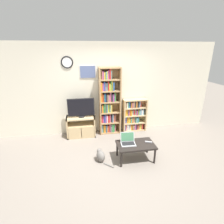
{
  "coord_description": "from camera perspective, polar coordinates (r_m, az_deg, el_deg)",
  "views": [
    {
      "loc": [
        -0.68,
        -3.17,
        2.42
      ],
      "look_at": [
        0.05,
        0.96,
        0.89
      ],
      "focal_mm": 28.0,
      "sensor_mm": 36.0,
      "label": 1
    }
  ],
  "objects": [
    {
      "name": "remote_near_laptop",
      "position": [
        4.13,
        11.83,
        -9.56
      ],
      "size": [
        0.16,
        0.1,
        0.02
      ],
      "rotation": [
        0.0,
        0.0,
        4.33
      ],
      "color": "#99999E",
      "rests_on": "coffee_table"
    },
    {
      "name": "tv_stand",
      "position": [
        5.13,
        -10.06,
        -4.67
      ],
      "size": [
        0.8,
        0.41,
        0.59
      ],
      "color": "tan",
      "rests_on": "ground_plane"
    },
    {
      "name": "bookshelf_short",
      "position": [
        5.38,
        7.06,
        -1.08
      ],
      "size": [
        0.72,
        0.26,
        1.01
      ],
      "color": "tan",
      "rests_on": "ground_plane"
    },
    {
      "name": "wall_back",
      "position": [
        5.11,
        -2.18,
        7.49
      ],
      "size": [
        6.53,
        0.09,
        2.6
      ],
      "color": "beige",
      "rests_on": "ground_plane"
    },
    {
      "name": "coffee_table",
      "position": [
        4.04,
        7.72,
        -10.89
      ],
      "size": [
        0.84,
        0.52,
        0.4
      ],
      "color": "black",
      "rests_on": "ground_plane"
    },
    {
      "name": "cat",
      "position": [
        4.07,
        -3.75,
        -14.07
      ],
      "size": [
        0.39,
        0.45,
        0.3
      ],
      "rotation": [
        0.0,
        0.0,
        0.43
      ],
      "color": "slate",
      "rests_on": "ground_plane"
    },
    {
      "name": "laptop",
      "position": [
        4.0,
        5.2,
        -9.39
      ],
      "size": [
        0.34,
        0.29,
        0.24
      ],
      "rotation": [
        0.0,
        0.0,
        -0.07
      ],
      "color": "#B7BABC",
      "rests_on": "coffee_table"
    },
    {
      "name": "bookshelf_tall",
      "position": [
        5.05,
        -1.12,
        3.08
      ],
      "size": [
        0.61,
        0.29,
        1.95
      ],
      "color": "tan",
      "rests_on": "ground_plane"
    },
    {
      "name": "ground_plane",
      "position": [
        4.05,
        1.79,
        -16.65
      ],
      "size": [
        18.0,
        18.0,
        0.0
      ],
      "primitive_type": "plane",
      "color": "gray"
    },
    {
      "name": "television",
      "position": [
        4.93,
        -10.07,
        1.37
      ],
      "size": [
        0.74,
        0.18,
        0.54
      ],
      "color": "black",
      "rests_on": "tv_stand"
    }
  ]
}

